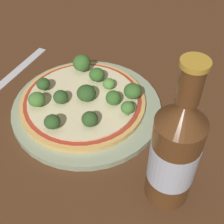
% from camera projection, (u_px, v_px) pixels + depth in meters
% --- Properties ---
extents(ground_plane, '(3.00, 3.00, 0.00)m').
position_uv_depth(ground_plane, '(94.00, 103.00, 0.60)').
color(ground_plane, '#4C2D19').
extents(plate, '(0.27, 0.27, 0.01)m').
position_uv_depth(plate, '(87.00, 108.00, 0.58)').
color(plate, '#93A384').
rests_on(plate, ground_plane).
extents(pizza, '(0.23, 0.23, 0.01)m').
position_uv_depth(pizza, '(83.00, 101.00, 0.57)').
color(pizza, tan).
rests_on(pizza, plate).
extents(broccoli_floret_0, '(0.03, 0.03, 0.03)m').
position_uv_depth(broccoli_floret_0, '(97.00, 75.00, 0.59)').
color(broccoli_floret_0, '#6B8E51').
rests_on(broccoli_floret_0, pizza).
extents(broccoli_floret_1, '(0.03, 0.03, 0.03)m').
position_uv_depth(broccoli_floret_1, '(37.00, 99.00, 0.54)').
color(broccoli_floret_1, '#6B8E51').
rests_on(broccoli_floret_1, pizza).
extents(broccoli_floret_2, '(0.03, 0.03, 0.03)m').
position_uv_depth(broccoli_floret_2, '(43.00, 84.00, 0.57)').
color(broccoli_floret_2, '#6B8E51').
rests_on(broccoli_floret_2, pizza).
extents(broccoli_floret_3, '(0.03, 0.03, 0.02)m').
position_uv_depth(broccoli_floret_3, '(61.00, 97.00, 0.55)').
color(broccoli_floret_3, '#6B8E51').
rests_on(broccoli_floret_3, pizza).
extents(broccoli_floret_4, '(0.03, 0.03, 0.03)m').
position_uv_depth(broccoli_floret_4, '(113.00, 98.00, 0.55)').
color(broccoli_floret_4, '#6B8E51').
rests_on(broccoli_floret_4, pizza).
extents(broccoli_floret_5, '(0.03, 0.03, 0.03)m').
position_uv_depth(broccoli_floret_5, '(90.00, 119.00, 0.51)').
color(broccoli_floret_5, '#6B8E51').
rests_on(broccoli_floret_5, pizza).
extents(broccoli_floret_6, '(0.02, 0.02, 0.03)m').
position_uv_depth(broccoli_floret_6, '(128.00, 108.00, 0.52)').
color(broccoli_floret_6, '#6B8E51').
rests_on(broccoli_floret_6, pizza).
extents(broccoli_floret_7, '(0.03, 0.03, 0.03)m').
position_uv_depth(broccoli_floret_7, '(52.00, 122.00, 0.50)').
color(broccoli_floret_7, '#6B8E51').
rests_on(broccoli_floret_7, pizza).
extents(broccoli_floret_8, '(0.04, 0.04, 0.04)m').
position_uv_depth(broccoli_floret_8, '(82.00, 63.00, 0.61)').
color(broccoli_floret_8, '#6B8E51').
rests_on(broccoli_floret_8, pizza).
extents(broccoli_floret_9, '(0.03, 0.03, 0.03)m').
position_uv_depth(broccoli_floret_9, '(86.00, 93.00, 0.55)').
color(broccoli_floret_9, '#6B8E51').
rests_on(broccoli_floret_9, pizza).
extents(broccoli_floret_10, '(0.02, 0.02, 0.02)m').
position_uv_depth(broccoli_floret_10, '(109.00, 84.00, 0.58)').
color(broccoli_floret_10, '#6B8E51').
rests_on(broccoli_floret_10, pizza).
extents(broccoli_floret_11, '(0.03, 0.03, 0.03)m').
position_uv_depth(broccoli_floret_11, '(133.00, 91.00, 0.56)').
color(broccoli_floret_11, '#6B8E51').
rests_on(broccoli_floret_11, pizza).
extents(beer_bottle, '(0.06, 0.06, 0.24)m').
position_uv_depth(beer_bottle, '(174.00, 153.00, 0.40)').
color(beer_bottle, '#563319').
rests_on(beer_bottle, ground_plane).
extents(fork, '(0.08, 0.16, 0.00)m').
position_uv_depth(fork, '(20.00, 68.00, 0.67)').
color(fork, silver).
rests_on(fork, ground_plane).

